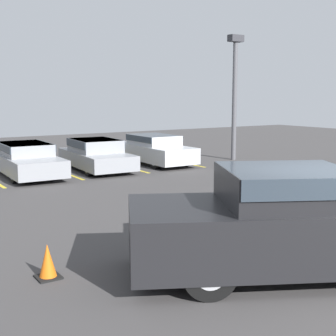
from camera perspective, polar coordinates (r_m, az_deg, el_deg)
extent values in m
cube|color=yellow|center=(18.52, -12.70, -0.51)|extent=(0.12, 4.05, 0.01)
cube|color=yellow|center=(19.62, -5.32, 0.18)|extent=(0.12, 4.05, 0.01)
cube|color=yellow|center=(21.00, 1.18, 0.78)|extent=(0.12, 4.05, 0.01)
cube|color=black|center=(8.04, 15.99, -7.44)|extent=(5.91, 4.39, 0.95)
cube|color=black|center=(7.76, 14.28, -2.16)|extent=(2.65, 2.57, 0.58)
cube|color=#2D3842|center=(7.74, 14.32, -1.22)|extent=(2.64, 2.60, 0.32)
cylinder|color=black|center=(8.45, 2.98, -8.51)|extent=(0.87, 0.67, 0.81)
cylinder|color=#ADADB2|center=(8.45, 2.98, -8.51)|extent=(0.55, 0.51, 0.45)
cylinder|color=black|center=(6.94, 5.00, -12.45)|extent=(0.87, 0.67, 0.81)
cylinder|color=#ADADB2|center=(6.94, 5.00, -12.45)|extent=(0.55, 0.51, 0.45)
cube|color=gray|center=(18.06, -16.92, 0.60)|extent=(1.92, 4.84, 0.60)
cube|color=gray|center=(18.09, -17.07, 2.25)|extent=(1.63, 2.54, 0.44)
cube|color=#2D3842|center=(18.08, -17.08, 2.52)|extent=(1.70, 2.49, 0.26)
cylinder|color=black|center=(16.97, -13.26, -0.29)|extent=(0.24, 0.64, 0.63)
cylinder|color=#ADADB2|center=(16.97, -13.26, -0.29)|extent=(0.24, 0.35, 0.35)
cylinder|color=black|center=(16.58, -18.20, -0.71)|extent=(0.24, 0.64, 0.63)
cylinder|color=#ADADB2|center=(16.58, -18.20, -0.71)|extent=(0.24, 0.35, 0.35)
cylinder|color=black|center=(19.60, -15.79, 0.80)|extent=(0.24, 0.64, 0.63)
cylinder|color=#ADADB2|center=(19.60, -15.79, 0.80)|extent=(0.24, 0.35, 0.35)
cube|color=gray|center=(18.82, -8.74, 1.13)|extent=(2.05, 4.40, 0.56)
cube|color=gray|center=(18.84, -8.88, 2.74)|extent=(1.71, 2.33, 0.49)
cube|color=#2D3842|center=(18.83, -8.88, 3.04)|extent=(1.78, 2.29, 0.29)
cylinder|color=black|center=(18.00, -5.03, 0.40)|extent=(0.26, 0.64, 0.62)
cylinder|color=#ADADB2|center=(18.00, -5.03, 0.40)|extent=(0.25, 0.36, 0.34)
cylinder|color=black|center=(17.42, -9.62, 0.04)|extent=(0.26, 0.64, 0.62)
cylinder|color=#ADADB2|center=(17.42, -9.62, 0.04)|extent=(0.25, 0.36, 0.34)
cylinder|color=black|center=(20.27, -7.98, 1.29)|extent=(0.26, 0.64, 0.62)
cylinder|color=#ADADB2|center=(20.27, -7.98, 1.29)|extent=(0.25, 0.36, 0.34)
cylinder|color=black|center=(19.76, -12.11, 0.99)|extent=(0.26, 0.64, 0.62)
cylinder|color=#ADADB2|center=(19.76, -12.11, 0.99)|extent=(0.25, 0.36, 0.34)
cube|color=#B7BABF|center=(20.28, -1.61, 1.92)|extent=(1.75, 4.36, 0.65)
cube|color=#B7BABF|center=(20.30, -1.74, 3.45)|extent=(1.53, 2.28, 0.43)
cube|color=#2D3842|center=(20.29, -1.75, 3.69)|extent=(1.59, 2.23, 0.26)
cylinder|color=black|center=(19.64, 2.08, 1.17)|extent=(0.25, 0.65, 0.65)
cylinder|color=#ADADB2|center=(19.64, 2.08, 1.17)|extent=(0.26, 0.36, 0.36)
cylinder|color=black|center=(18.86, -1.50, 0.86)|extent=(0.25, 0.65, 0.65)
cylinder|color=#ADADB2|center=(18.86, -1.50, 0.86)|extent=(0.26, 0.36, 0.36)
cylinder|color=black|center=(21.74, -1.71, 1.91)|extent=(0.25, 0.65, 0.65)
cylinder|color=#ADADB2|center=(21.74, -1.71, 1.91)|extent=(0.26, 0.36, 0.36)
cylinder|color=black|center=(21.04, -5.06, 1.65)|extent=(0.25, 0.65, 0.65)
cylinder|color=#ADADB2|center=(21.04, -5.06, 1.65)|extent=(0.26, 0.36, 0.36)
cylinder|color=#515156|center=(21.72, 8.10, 7.99)|extent=(0.21, 0.21, 5.32)
cube|color=#333338|center=(21.87, 8.26, 15.37)|extent=(0.70, 0.36, 0.30)
cube|color=black|center=(8.00, -14.39, -12.75)|extent=(0.38, 0.38, 0.03)
cone|color=orange|center=(7.91, -14.46, -10.93)|extent=(0.29, 0.29, 0.57)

